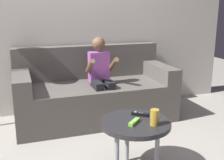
# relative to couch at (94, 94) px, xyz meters

# --- Properties ---
(wall_back) EXTENTS (4.35, 0.05, 2.50)m
(wall_back) POSITION_rel_couch_xyz_m (-0.22, 0.40, 0.95)
(wall_back) COLOR beige
(wall_back) RESTS_ON ground
(couch) EXTENTS (1.80, 0.80, 0.83)m
(couch) POSITION_rel_couch_xyz_m (0.00, 0.00, 0.00)
(couch) COLOR #56514C
(couch) RESTS_ON ground
(person_seated_on_couch) EXTENTS (0.32, 0.39, 0.97)m
(person_seated_on_couch) POSITION_rel_couch_xyz_m (0.04, -0.18, 0.26)
(person_seated_on_couch) COLOR black
(person_seated_on_couch) RESTS_ON ground
(coffee_table) EXTENTS (0.55, 0.55, 0.44)m
(coffee_table) POSITION_rel_couch_xyz_m (-0.00, -1.23, 0.10)
(coffee_table) COLOR #232326
(coffee_table) RESTS_ON ground
(game_remote_lime_near_edge) EXTENTS (0.13, 0.12, 0.03)m
(game_remote_lime_near_edge) POSITION_rel_couch_xyz_m (-0.03, -1.27, 0.15)
(game_remote_lime_near_edge) COLOR #72C638
(game_remote_lime_near_edge) RESTS_ON coffee_table
(game_remote_black_center) EXTENTS (0.13, 0.12, 0.03)m
(game_remote_black_center) POSITION_rel_couch_xyz_m (0.08, -1.14, 0.15)
(game_remote_black_center) COLOR black
(game_remote_black_center) RESTS_ON coffee_table
(soda_can) EXTENTS (0.07, 0.07, 0.12)m
(soda_can) POSITION_rel_couch_xyz_m (0.10, -1.35, 0.20)
(soda_can) COLOR #B78C2D
(soda_can) RESTS_ON coffee_table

